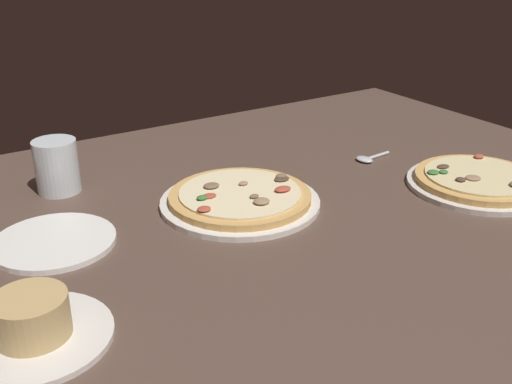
{
  "coord_description": "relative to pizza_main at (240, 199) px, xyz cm",
  "views": [
    {
      "loc": [
        54.61,
        79.91,
        50.06
      ],
      "look_at": [
        1.78,
        -2.48,
        7.0
      ],
      "focal_mm": 43.01,
      "sensor_mm": 36.0,
      "label": 1
    }
  ],
  "objects": [
    {
      "name": "spoon",
      "position": [
        -34.17,
        -4.51,
        -0.75
      ],
      "size": [
        9.11,
        4.24,
        1.0
      ],
      "color": "silver",
      "rests_on": "dining_table"
    },
    {
      "name": "pizza_side",
      "position": [
        -42.34,
        17.45,
        -0.01
      ],
      "size": [
        26.61,
        26.61,
        3.37
      ],
      "color": "silver",
      "rests_on": "dining_table"
    },
    {
      "name": "pizza_main",
      "position": [
        0.0,
        0.0,
        0.0
      ],
      "size": [
        28.46,
        28.46,
        3.38
      ],
      "color": "silver",
      "rests_on": "dining_table"
    },
    {
      "name": "water_glass",
      "position": [
        25.22,
        -23.55,
        3.17
      ],
      "size": [
        7.97,
        7.97,
        9.93
      ],
      "color": "silver",
      "rests_on": "dining_table"
    },
    {
      "name": "side_plate",
      "position": [
        32.07,
        -3.25,
        -0.76
      ],
      "size": [
        19.13,
        19.13,
        0.9
      ],
      "primitive_type": "cylinder",
      "color": "white",
      "rests_on": "dining_table"
    },
    {
      "name": "dining_table",
      "position": [
        -3.55,
        4.93,
        -3.21
      ],
      "size": [
        150.0,
        110.0,
        4.0
      ],
      "primitive_type": "cube",
      "color": "brown",
      "rests_on": "ground"
    },
    {
      "name": "ramekin_on_saucer",
      "position": [
        40.86,
        19.63,
        1.01
      ],
      "size": [
        18.83,
        18.83,
        6.06
      ],
      "color": "silver",
      "rests_on": "dining_table"
    }
  ]
}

